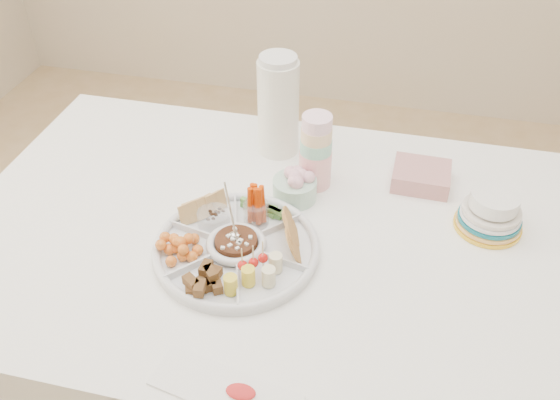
% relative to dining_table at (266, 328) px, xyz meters
% --- Properties ---
extents(dining_table, '(1.52, 1.02, 0.76)m').
position_rel_dining_table_xyz_m(dining_table, '(0.00, 0.00, 0.00)').
color(dining_table, white).
rests_on(dining_table, floor).
extents(party_tray, '(0.45, 0.45, 0.04)m').
position_rel_dining_table_xyz_m(party_tray, '(-0.04, -0.09, 0.40)').
color(party_tray, silver).
rests_on(party_tray, dining_table).
extents(bean_dip, '(0.12, 0.12, 0.04)m').
position_rel_dining_table_xyz_m(bean_dip, '(-0.04, -0.09, 0.41)').
color(bean_dip, '#442018').
rests_on(bean_dip, party_tray).
extents(tortillas, '(0.13, 0.13, 0.07)m').
position_rel_dining_table_xyz_m(tortillas, '(0.08, -0.05, 0.42)').
color(tortillas, '#9B5924').
rests_on(tortillas, party_tray).
extents(carrot_cucumber, '(0.14, 0.14, 0.11)m').
position_rel_dining_table_xyz_m(carrot_cucumber, '(-0.01, 0.03, 0.44)').
color(carrot_cucumber, '#CC3600').
rests_on(carrot_cucumber, party_tray).
extents(pita_raisins, '(0.13, 0.13, 0.06)m').
position_rel_dining_table_xyz_m(pita_raisins, '(-0.14, -0.01, 0.42)').
color(pita_raisins, '#ECCE8A').
rests_on(pita_raisins, party_tray).
extents(cherries, '(0.14, 0.14, 0.05)m').
position_rel_dining_table_xyz_m(cherries, '(-0.16, -0.13, 0.42)').
color(cherries, orange).
rests_on(cherries, party_tray).
extents(granola_chunks, '(0.12, 0.12, 0.04)m').
position_rel_dining_table_xyz_m(granola_chunks, '(-0.07, -0.22, 0.42)').
color(granola_chunks, '#552F17').
rests_on(granola_chunks, party_tray).
extents(banana_tomato, '(0.12, 0.12, 0.08)m').
position_rel_dining_table_xyz_m(banana_tomato, '(0.06, -0.18, 0.44)').
color(banana_tomato, '#CFCE53').
rests_on(banana_tomato, party_tray).
extents(cup_stack, '(0.10, 0.10, 0.24)m').
position_rel_dining_table_xyz_m(cup_stack, '(0.09, 0.21, 0.50)').
color(cup_stack, silver).
rests_on(cup_stack, dining_table).
extents(thermos, '(0.12, 0.12, 0.30)m').
position_rel_dining_table_xyz_m(thermos, '(-0.04, 0.34, 0.53)').
color(thermos, white).
rests_on(thermos, dining_table).
extents(flower_bowl, '(0.13, 0.13, 0.09)m').
position_rel_dining_table_xyz_m(flower_bowl, '(0.05, 0.14, 0.42)').
color(flower_bowl, silver).
rests_on(flower_bowl, dining_table).
extents(napkin_stack, '(0.15, 0.13, 0.05)m').
position_rel_dining_table_xyz_m(napkin_stack, '(0.36, 0.27, 0.40)').
color(napkin_stack, tan).
rests_on(napkin_stack, dining_table).
extents(plate_stack, '(0.20, 0.20, 0.10)m').
position_rel_dining_table_xyz_m(plate_stack, '(0.53, 0.13, 0.43)').
color(plate_stack, '#F6D657').
rests_on(plate_stack, dining_table).
extents(placemat, '(0.30, 0.15, 0.01)m').
position_rel_dining_table_xyz_m(placemat, '(0.04, -0.45, 0.38)').
color(placemat, silver).
rests_on(placemat, dining_table).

